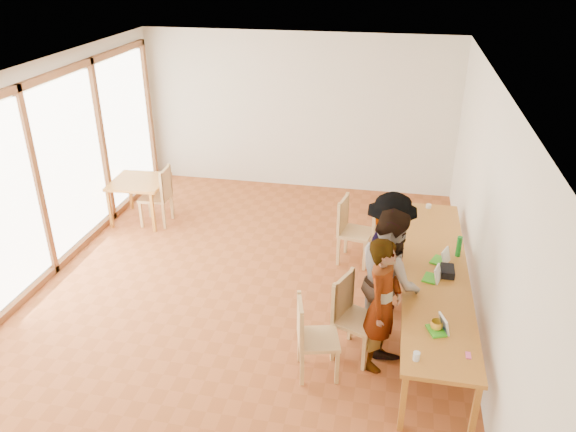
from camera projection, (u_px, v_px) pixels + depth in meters
name	position (u px, v px, depth m)	size (l,w,h in m)	color
ground	(246.00, 293.00, 7.86)	(8.00, 8.00, 0.00)	#9D4F26
wall_back	(298.00, 112.00, 10.73)	(6.00, 0.10, 3.00)	beige
wall_right	(485.00, 215.00, 6.68)	(0.10, 8.00, 3.00)	beige
window_wall	(35.00, 179.00, 7.72)	(0.10, 8.00, 3.00)	white
ceiling	(238.00, 76.00, 6.54)	(6.00, 8.00, 0.04)	white
communal_table	(435.00, 273.00, 7.01)	(0.80, 4.00, 0.75)	#C9842C
side_table	(139.00, 185.00, 9.67)	(0.90, 0.90, 0.75)	#C9842C
chair_near	(309.00, 330.00, 6.16)	(0.55, 0.55, 0.51)	tan
chair_mid	(350.00, 308.00, 6.49)	(0.62, 0.62, 0.54)	tan
chair_far	(349.00, 223.00, 8.42)	(0.56, 0.56, 0.55)	tan
chair_empty	(382.00, 227.00, 8.37)	(0.51, 0.51, 0.53)	tan
chair_spare	(161.00, 190.00, 9.56)	(0.50, 0.50, 0.54)	tan
person_near	(383.00, 304.00, 6.22)	(0.59, 0.39, 1.62)	gray
person_mid	(389.00, 279.00, 6.54)	(0.87, 0.68, 1.78)	gray
person_far	(388.00, 256.00, 7.10)	(1.10, 0.63, 1.71)	gray
laptop_near	(440.00, 327.00, 5.87)	(0.25, 0.26, 0.18)	green
laptop_mid	(434.00, 276.00, 6.77)	(0.25, 0.26, 0.19)	green
laptop_far	(442.00, 259.00, 7.14)	(0.27, 0.29, 0.20)	green
yellow_mug	(437.00, 325.00, 5.90)	(0.14, 0.14, 0.11)	gold
green_bottle	(459.00, 246.00, 7.25)	(0.07, 0.07, 0.28)	#137521
clear_glass	(416.00, 356.00, 5.47)	(0.07, 0.07, 0.09)	silver
condiment_cup	(429.00, 206.00, 8.62)	(0.08, 0.08, 0.06)	white
pink_phone	(468.00, 355.00, 5.53)	(0.05, 0.10, 0.01)	#E25196
black_pouch	(447.00, 271.00, 6.88)	(0.16, 0.26, 0.09)	black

